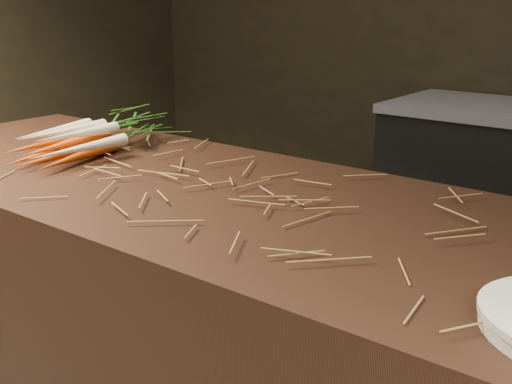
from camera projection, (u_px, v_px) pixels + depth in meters
straw_bedding at (269, 199)px, 1.28m from camera, size 1.40×0.60×0.02m
root_veg_bunch at (104, 132)px, 1.71m from camera, size 0.25×0.56×0.10m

